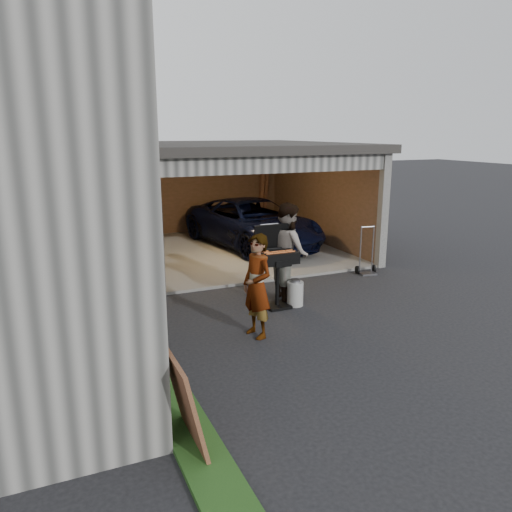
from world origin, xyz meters
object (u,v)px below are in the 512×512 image
(bbq_grill, at_px, (277,260))
(plywood_panel, at_px, (185,401))
(man, at_px, (288,251))
(woman, at_px, (257,286))
(hand_truck, at_px, (367,265))
(propane_tank, at_px, (295,294))
(minivan, at_px, (253,225))

(bbq_grill, bearing_deg, plywood_panel, -128.16)
(man, xyz_separation_m, plywood_panel, (-3.14, -3.83, -0.43))
(woman, height_order, bbq_grill, woman)
(woman, distance_m, plywood_panel, 3.00)
(woman, relative_size, hand_truck, 1.49)
(man, distance_m, plywood_panel, 4.97)
(plywood_panel, bearing_deg, propane_tank, 47.70)
(man, bearing_deg, minivan, -10.09)
(man, xyz_separation_m, hand_truck, (2.45, 0.79, -0.73))
(minivan, relative_size, plywood_panel, 4.52)
(propane_tank, relative_size, hand_truck, 0.41)
(bbq_grill, distance_m, plywood_panel, 4.43)
(woman, height_order, man, man)
(propane_tank, distance_m, hand_truck, 2.80)
(man, distance_m, bbq_grill, 0.55)
(woman, relative_size, man, 0.88)
(propane_tank, distance_m, plywood_panel, 4.58)
(minivan, relative_size, propane_tank, 10.20)
(woman, xyz_separation_m, man, (1.30, 1.48, 0.11))
(bbq_grill, bearing_deg, man, 40.97)
(woman, bearing_deg, man, 126.24)
(bbq_grill, height_order, hand_truck, bbq_grill)
(bbq_grill, xyz_separation_m, plywood_panel, (-2.72, -3.47, -0.39))
(propane_tank, bearing_deg, woman, -140.14)
(minivan, distance_m, woman, 6.23)
(hand_truck, bearing_deg, bbq_grill, -149.87)
(man, relative_size, hand_truck, 1.69)
(hand_truck, bearing_deg, minivan, 119.61)
(woman, xyz_separation_m, hand_truck, (3.75, 2.27, -0.62))
(woman, relative_size, plywood_panel, 1.60)
(minivan, distance_m, hand_truck, 3.76)
(minivan, distance_m, man, 4.42)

